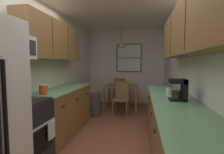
{
  "coord_description": "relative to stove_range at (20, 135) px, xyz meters",
  "views": [
    {
      "loc": [
        0.55,
        -2.32,
        1.4
      ],
      "look_at": [
        -0.13,
        1.49,
        1.08
      ],
      "focal_mm": 27.09,
      "sensor_mm": 36.0,
      "label": 1
    }
  ],
  "objects": [
    {
      "name": "microwave_over_range",
      "position": [
        -0.11,
        0.0,
        1.14
      ],
      "size": [
        0.39,
        0.64,
        0.31
      ],
      "color": "white"
    },
    {
      "name": "dining_table",
      "position": [
        0.93,
        3.18,
        0.15
      ],
      "size": [
        0.97,
        0.84,
        0.73
      ],
      "color": "brown",
      "rests_on": "ground"
    },
    {
      "name": "wall_right",
      "position": [
        2.34,
        1.44,
        0.8
      ],
      "size": [
        0.1,
        9.0,
        2.55
      ],
      "primitive_type": "cube",
      "color": "silver",
      "rests_on": "ground"
    },
    {
      "name": "table_serving_bowl",
      "position": [
        0.91,
        3.1,
        0.29
      ],
      "size": [
        0.21,
        0.21,
        0.06
      ],
      "primitive_type": "cylinder",
      "color": "silver",
      "rests_on": "dining_table"
    },
    {
      "name": "wall_left",
      "position": [
        -0.36,
        1.44,
        0.8
      ],
      "size": [
        0.1,
        9.0,
        2.55
      ],
      "primitive_type": "cube",
      "color": "silver",
      "rests_on": "ground"
    },
    {
      "name": "trash_bin",
      "position": [
        0.29,
        2.43,
        -0.18
      ],
      "size": [
        0.36,
        0.36,
        0.59
      ],
      "primitive_type": "cylinder",
      "color": "#3F3F42",
      "rests_on": "ground"
    },
    {
      "name": "mug_by_coffeemaker",
      "position": [
        1.97,
        0.92,
        0.48
      ],
      "size": [
        0.11,
        0.07,
        0.11
      ],
      "color": "white",
      "rests_on": "counter_right"
    },
    {
      "name": "back_window",
      "position": [
        1.09,
        4.02,
        1.11
      ],
      "size": [
        0.87,
        0.05,
        0.98
      ],
      "color": "brown"
    },
    {
      "name": "ground_plane",
      "position": [
        0.99,
        1.44,
        -0.47
      ],
      "size": [
        12.0,
        12.0,
        0.0
      ],
      "primitive_type": "plane",
      "color": "brown"
    },
    {
      "name": "pendant_light",
      "position": [
        0.93,
        3.18,
        1.46
      ],
      "size": [
        0.34,
        0.34,
        0.67
      ],
      "color": "black"
    },
    {
      "name": "storage_canister",
      "position": [
        -0.01,
        0.56,
        0.51
      ],
      "size": [
        0.13,
        0.13,
        0.16
      ],
      "color": "#D84C19",
      "rests_on": "counter_left"
    },
    {
      "name": "dining_chair_near",
      "position": [
        1.01,
        2.55,
        0.03
      ],
      "size": [
        0.41,
        0.41,
        0.9
      ],
      "color": "brown",
      "rests_on": "ground"
    },
    {
      "name": "stove_range",
      "position": [
        0.0,
        0.0,
        0.0
      ],
      "size": [
        0.66,
        0.64,
        1.1
      ],
      "color": "black",
      "rests_on": "ground"
    },
    {
      "name": "counter_right",
      "position": [
        1.99,
        0.48,
        -0.02
      ],
      "size": [
        0.64,
        3.01,
        0.9
      ],
      "color": "brown",
      "rests_on": "ground"
    },
    {
      "name": "upper_cabinets_right",
      "position": [
        2.13,
        0.43,
        1.36
      ],
      "size": [
        0.33,
        2.69,
        0.66
      ],
      "color": "brown"
    },
    {
      "name": "wall_back",
      "position": [
        0.99,
        4.09,
        0.8
      ],
      "size": [
        4.4,
        0.1,
        2.55
      ],
      "primitive_type": "cube",
      "color": "silver",
      "rests_on": "ground"
    },
    {
      "name": "coffee_maker",
      "position": [
        2.05,
        0.48,
        0.58
      ],
      "size": [
        0.22,
        0.18,
        0.29
      ],
      "color": "black",
      "rests_on": "counter_right"
    },
    {
      "name": "mug_spare",
      "position": [
        2.05,
        1.41,
        0.48
      ],
      "size": [
        0.11,
        0.07,
        0.1
      ],
      "color": "#335999",
      "rests_on": "counter_right"
    },
    {
      "name": "counter_left",
      "position": [
        -0.01,
        1.21,
        -0.02
      ],
      "size": [
        0.64,
        1.79,
        0.9
      ],
      "color": "brown",
      "rests_on": "ground"
    },
    {
      "name": "upper_cabinets_left",
      "position": [
        -0.15,
        1.16,
        1.36
      ],
      "size": [
        0.33,
        1.87,
        0.73
      ],
      "color": "brown"
    },
    {
      "name": "ceiling_slab",
      "position": [
        0.99,
        1.44,
        2.12
      ],
      "size": [
        4.4,
        9.0,
        0.08
      ],
      "primitive_type": "cube",
      "color": "white"
    },
    {
      "name": "dining_chair_far",
      "position": [
        0.82,
        3.81,
        0.03
      ],
      "size": [
        0.45,
        0.45,
        0.9
      ],
      "color": "brown",
      "rests_on": "ground"
    },
    {
      "name": "dish_towel",
      "position": [
        0.35,
        0.16,
        0.03
      ],
      "size": [
        0.02,
        0.16,
        0.24
      ],
      "primitive_type": "cube",
      "color": "white"
    }
  ]
}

